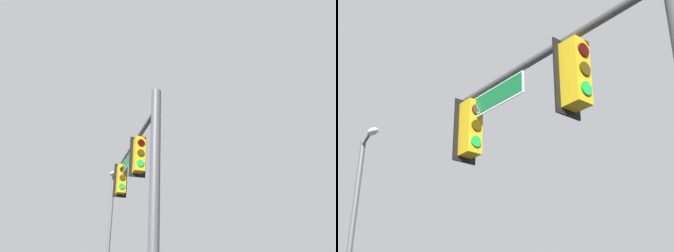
% 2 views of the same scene
% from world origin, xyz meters
% --- Properties ---
extents(signal_pole_near, '(5.15, 0.69, 6.14)m').
position_xyz_m(signal_pole_near, '(-3.47, -9.03, 4.08)').
color(signal_pole_near, '#47474C').
rests_on(signal_pole_near, ground_plane).
extents(street_lamp, '(1.91, 0.67, 7.28)m').
position_xyz_m(street_lamp, '(7.15, -10.61, 4.21)').
color(street_lamp, '#4C4C51').
rests_on(street_lamp, ground_plane).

